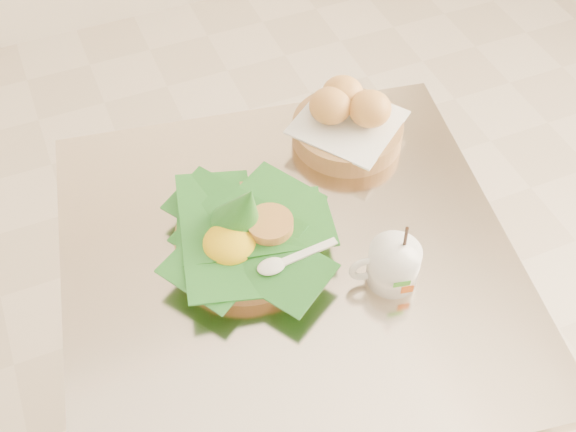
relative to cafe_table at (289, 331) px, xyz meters
name	(u,v)px	position (x,y,z in m)	size (l,w,h in m)	color
cafe_table	(289,331)	(0.00, 0.00, 0.00)	(0.81, 0.81, 0.75)	gray
rice_basket	(245,234)	(-0.06, 0.04, 0.26)	(0.27, 0.27, 0.14)	#A67147
bread_basket	(347,120)	(0.20, 0.21, 0.26)	(0.23, 0.23, 0.10)	#A67147
coffee_mug	(392,264)	(0.13, -0.10, 0.26)	(0.11, 0.08, 0.14)	white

